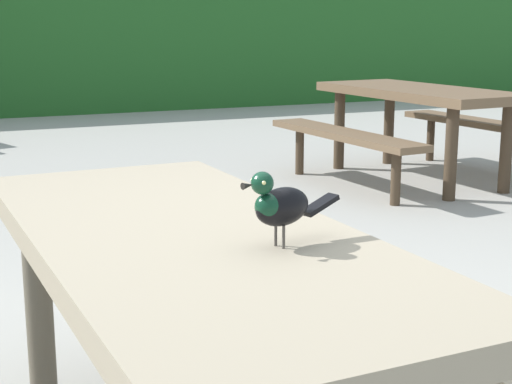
{
  "coord_description": "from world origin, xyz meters",
  "views": [
    {
      "loc": [
        -0.97,
        -2.04,
        1.25
      ],
      "look_at": [
        -0.21,
        -0.31,
        0.84
      ],
      "focal_mm": 54.89,
      "sensor_mm": 36.0,
      "label": 1
    }
  ],
  "objects": [
    {
      "name": "bird_grackle",
      "position": [
        -0.22,
        -0.47,
        0.84
      ],
      "size": [
        0.28,
        0.12,
        0.18
      ],
      "color": "black",
      "rests_on": "picnic_table_foreground"
    },
    {
      "name": "picnic_table_foreground",
      "position": [
        -0.35,
        -0.22,
        0.56
      ],
      "size": [
        1.73,
        1.82,
        0.74
      ],
      "color": "gray",
      "rests_on": "ground"
    },
    {
      "name": "picnic_table_far_centre",
      "position": [
        2.71,
        3.11,
        0.56
      ],
      "size": [
        1.8,
        1.85,
        0.74
      ],
      "color": "brown",
      "rests_on": "ground"
    }
  ]
}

